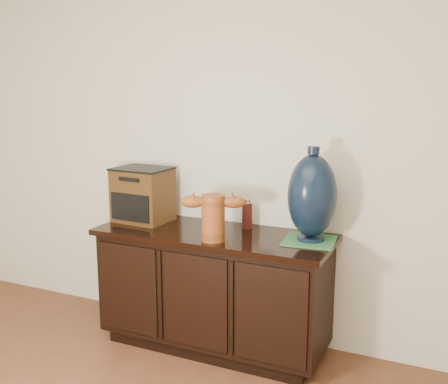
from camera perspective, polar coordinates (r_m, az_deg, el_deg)
The scene contains 6 objects.
sideboard at distance 3.32m, azimuth -1.11°, elevation -10.48°, with size 1.46×0.56×0.75m.
terracotta_vessel at distance 2.99m, azimuth -1.20°, elevation -2.52°, with size 0.37×0.21×0.27m.
tv_radio at distance 3.47m, azimuth -8.84°, elevation -0.27°, with size 0.37×0.30×0.35m.
green_mat at distance 3.06m, azimuth 9.30°, elevation -5.23°, with size 0.29×0.29×0.01m, color #316D3B.
lamp_base at distance 2.99m, azimuth 9.56°, elevation -0.46°, with size 0.31×0.31×0.54m.
spray_can at distance 3.27m, azimuth 2.53°, elevation -2.38°, with size 0.06×0.06×0.19m.
Camera 1 is at (1.34, -0.55, 1.63)m, focal length 42.00 mm.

